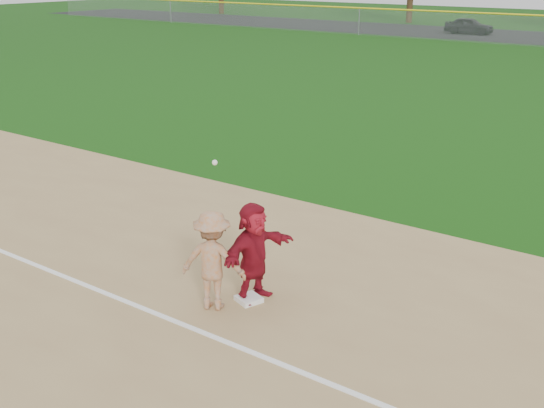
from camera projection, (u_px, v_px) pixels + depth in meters
The scene contains 6 objects.
ground at pixel (217, 305), 10.92m from camera, with size 160.00×160.00×0.00m, color #14460D.
foul_line at pixel (182, 324), 10.30m from camera, with size 60.00×0.10×0.01m, color white.
first_base at pixel (249, 299), 11.00m from camera, with size 0.36×0.36×0.08m, color white.
base_runner at pixel (254, 252), 10.83m from camera, with size 1.53×0.49×1.65m, color maroon.
car_left at pixel (469, 26), 52.86m from camera, with size 1.49×3.70×1.26m, color black.
first_base_play at pixel (213, 260), 10.57m from camera, with size 1.19×0.96×2.38m.
Camera 1 is at (6.49, -7.33, 5.17)m, focal length 45.00 mm.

